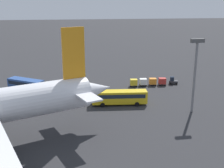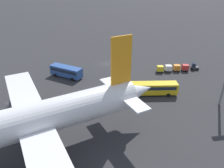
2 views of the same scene
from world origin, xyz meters
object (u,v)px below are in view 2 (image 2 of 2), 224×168
object	(u,v)px
cargo_cart_orange	(177,68)
cargo_cart_yellow	(160,69)
shuttle_bus_near	(66,71)
baggage_tug	(194,67)
airplane	(24,123)
worker_person	(115,60)
shuttle_bus_far	(153,88)
cargo_cart_white	(168,68)
cargo_cart_red	(185,67)

from	to	relation	value
cargo_cart_orange	cargo_cart_yellow	size ratio (longest dim) A/B	1.00
shuttle_bus_near	baggage_tug	bearing A→B (deg)	-144.70
airplane	cargo_cart_orange	world-z (taller)	airplane
cargo_cart_yellow	worker_person	bearing A→B (deg)	-39.12
worker_person	cargo_cart_yellow	bearing A→B (deg)	140.88
airplane	worker_person	size ratio (longest dim) A/B	27.60
airplane	shuttle_bus_far	distance (m)	32.41
shuttle_bus_near	baggage_tug	size ratio (longest dim) A/B	3.70
baggage_tug	cargo_cart_white	xyz separation A→B (m)	(8.86, 0.50, 0.25)
airplane	cargo_cart_red	distance (m)	52.03
airplane	cargo_cart_red	world-z (taller)	airplane
cargo_cart_red	cargo_cart_yellow	size ratio (longest dim) A/B	1.00
shuttle_bus_far	worker_person	bearing A→B (deg)	-69.77
shuttle_bus_near	baggage_tug	xyz separation A→B (m)	(-40.39, -0.71, -1.03)
shuttle_bus_near	cargo_cart_yellow	bearing A→B (deg)	-145.63
cargo_cart_white	cargo_cart_yellow	world-z (taller)	same
cargo_cart_orange	worker_person	bearing A→B (deg)	-29.35
cargo_cart_red	cargo_cart_yellow	xyz separation A→B (m)	(8.20, -0.01, 0.00)
worker_person	cargo_cart_yellow	world-z (taller)	cargo_cart_yellow
baggage_tug	worker_person	world-z (taller)	baggage_tug
worker_person	cargo_cart_red	world-z (taller)	cargo_cart_red
cargo_cart_white	shuttle_bus_near	bearing A→B (deg)	0.38
airplane	shuttle_bus_near	size ratio (longest dim) A/B	4.85
airplane	cargo_cart_orange	distance (m)	50.00
baggage_tug	airplane	bearing A→B (deg)	52.90
shuttle_bus_far	cargo_cart_yellow	world-z (taller)	shuttle_bus_far
airplane	cargo_cart_white	distance (m)	47.95
baggage_tug	cargo_cart_red	world-z (taller)	baggage_tug
shuttle_bus_near	cargo_cart_white	xyz separation A→B (m)	(-31.53, -0.21, -0.78)
cargo_cart_yellow	cargo_cart_white	bearing A→B (deg)	-176.49
shuttle_bus_far	cargo_cart_orange	xyz separation A→B (m)	(-11.89, -13.52, -0.76)
baggage_tug	cargo_cart_white	bearing A→B (deg)	20.25
cargo_cart_yellow	cargo_cart_red	bearing A→B (deg)	179.90
airplane	baggage_tug	bearing A→B (deg)	-165.49
airplane	shuttle_bus_near	distance (m)	32.09
cargo_cart_red	shuttle_bus_far	bearing A→B (deg)	42.40
baggage_tug	cargo_cart_yellow	bearing A→B (deg)	20.31
cargo_cart_red	airplane	bearing A→B (deg)	37.49
baggage_tug	cargo_cart_orange	bearing A→B (deg)	21.89
baggage_tug	cargo_cart_orange	xyz separation A→B (m)	(6.12, 0.52, 0.25)
baggage_tug	cargo_cart_orange	world-z (taller)	baggage_tug
airplane	baggage_tug	distance (m)	55.16
baggage_tug	cargo_cart_white	distance (m)	8.87
baggage_tug	worker_person	distance (m)	26.31
shuttle_bus_far	worker_person	distance (m)	24.69
worker_person	cargo_cart_red	distance (m)	23.50
shuttle_bus_near	shuttle_bus_far	bearing A→B (deg)	-176.49
airplane	worker_person	bearing A→B (deg)	-136.88
worker_person	cargo_cart_orange	bearing A→B (deg)	150.65
airplane	cargo_cart_orange	xyz separation A→B (m)	(-38.29, -31.63, -5.80)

